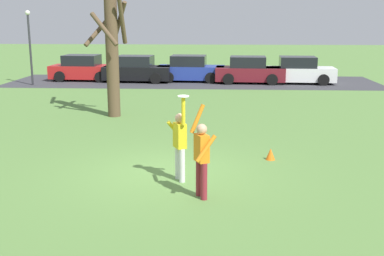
{
  "coord_description": "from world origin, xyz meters",
  "views": [
    {
      "loc": [
        1.26,
        -11.53,
        3.84
      ],
      "look_at": [
        0.65,
        -0.33,
        1.25
      ],
      "focal_mm": 44.83,
      "sensor_mm": 36.0,
      "label": 1
    }
  ],
  "objects_px": {
    "parked_car_black": "(137,70)",
    "parked_car_red": "(84,69)",
    "person_catcher": "(180,141)",
    "parked_car_maroon": "(249,71)",
    "bare_tree_tall": "(111,41)",
    "parked_car_blue": "(190,70)",
    "parked_car_white": "(299,71)",
    "field_cone_orange": "(271,154)",
    "frisbee_disc": "(183,96)",
    "lamppost_by_lot": "(30,40)",
    "person_defender": "(202,154)"
  },
  "relations": [
    {
      "from": "parked_car_black",
      "to": "lamppost_by_lot",
      "type": "relative_size",
      "value": 0.98
    },
    {
      "from": "parked_car_white",
      "to": "parked_car_maroon",
      "type": "bearing_deg",
      "value": -176.61
    },
    {
      "from": "person_catcher",
      "to": "frisbee_disc",
      "type": "height_order",
      "value": "frisbee_disc"
    },
    {
      "from": "lamppost_by_lot",
      "to": "parked_car_blue",
      "type": "bearing_deg",
      "value": 13.62
    },
    {
      "from": "parked_car_blue",
      "to": "parked_car_white",
      "type": "distance_m",
      "value": 6.58
    },
    {
      "from": "field_cone_orange",
      "to": "parked_car_maroon",
      "type": "bearing_deg",
      "value": 88.53
    },
    {
      "from": "bare_tree_tall",
      "to": "parked_car_black",
      "type": "bearing_deg",
      "value": 94.42
    },
    {
      "from": "frisbee_disc",
      "to": "parked_car_blue",
      "type": "bearing_deg",
      "value": 92.8
    },
    {
      "from": "person_catcher",
      "to": "bare_tree_tall",
      "type": "relative_size",
      "value": 0.32
    },
    {
      "from": "person_catcher",
      "to": "frisbee_disc",
      "type": "bearing_deg",
      "value": 0.0
    },
    {
      "from": "field_cone_orange",
      "to": "parked_car_black",
      "type": "bearing_deg",
      "value": 111.49
    },
    {
      "from": "person_catcher",
      "to": "person_defender",
      "type": "distance_m",
      "value": 1.24
    },
    {
      "from": "person_catcher",
      "to": "person_defender",
      "type": "relative_size",
      "value": 1.02
    },
    {
      "from": "frisbee_disc",
      "to": "parked_car_white",
      "type": "distance_m",
      "value": 19.11
    },
    {
      "from": "bare_tree_tall",
      "to": "parked_car_red",
      "type": "bearing_deg",
      "value": 111.16
    },
    {
      "from": "parked_car_white",
      "to": "lamppost_by_lot",
      "type": "distance_m",
      "value": 15.87
    },
    {
      "from": "person_defender",
      "to": "parked_car_red",
      "type": "height_order",
      "value": "person_defender"
    },
    {
      "from": "parked_car_red",
      "to": "parked_car_black",
      "type": "distance_m",
      "value": 3.47
    },
    {
      "from": "person_defender",
      "to": "bare_tree_tall",
      "type": "bearing_deg",
      "value": -3.1
    },
    {
      "from": "frisbee_disc",
      "to": "bare_tree_tall",
      "type": "relative_size",
      "value": 0.04
    },
    {
      "from": "person_catcher",
      "to": "parked_car_maroon",
      "type": "distance_m",
      "value": 18.19
    },
    {
      "from": "frisbee_disc",
      "to": "parked_car_maroon",
      "type": "bearing_deg",
      "value": 81.62
    },
    {
      "from": "parked_car_maroon",
      "to": "field_cone_orange",
      "type": "distance_m",
      "value": 16.13
    },
    {
      "from": "parked_car_blue",
      "to": "bare_tree_tall",
      "type": "relative_size",
      "value": 0.65
    },
    {
      "from": "parked_car_maroon",
      "to": "person_catcher",
      "type": "bearing_deg",
      "value": -95.92
    },
    {
      "from": "parked_car_maroon",
      "to": "lamppost_by_lot",
      "type": "xyz_separation_m",
      "value": [
        -12.71,
        -1.63,
        1.86
      ]
    },
    {
      "from": "parked_car_maroon",
      "to": "field_cone_orange",
      "type": "bearing_deg",
      "value": -88.6
    },
    {
      "from": "frisbee_disc",
      "to": "person_defender",
      "type": "bearing_deg",
      "value": -63.36
    },
    {
      "from": "parked_car_black",
      "to": "parked_car_blue",
      "type": "height_order",
      "value": "same"
    },
    {
      "from": "frisbee_disc",
      "to": "parked_car_maroon",
      "type": "relative_size",
      "value": 0.06
    },
    {
      "from": "frisbee_disc",
      "to": "field_cone_orange",
      "type": "relative_size",
      "value": 0.81
    },
    {
      "from": "person_catcher",
      "to": "person_defender",
      "type": "xyz_separation_m",
      "value": [
        0.56,
        -1.11,
        -0.0
      ]
    },
    {
      "from": "bare_tree_tall",
      "to": "lamppost_by_lot",
      "type": "distance_m",
      "value": 11.0
    },
    {
      "from": "person_defender",
      "to": "parked_car_maroon",
      "type": "height_order",
      "value": "person_defender"
    },
    {
      "from": "parked_car_red",
      "to": "field_cone_orange",
      "type": "height_order",
      "value": "parked_car_red"
    },
    {
      "from": "parked_car_black",
      "to": "person_catcher",
      "type": "bearing_deg",
      "value": -74.54
    },
    {
      "from": "person_defender",
      "to": "parked_car_black",
      "type": "xyz_separation_m",
      "value": [
        -4.62,
        19.3,
        -0.25
      ]
    },
    {
      "from": "parked_car_blue",
      "to": "parked_car_white",
      "type": "height_order",
      "value": "same"
    },
    {
      "from": "parked_car_red",
      "to": "lamppost_by_lot",
      "type": "relative_size",
      "value": 0.98
    },
    {
      "from": "parked_car_black",
      "to": "parked_car_maroon",
      "type": "xyz_separation_m",
      "value": [
        6.84,
        -0.22,
        0.0
      ]
    },
    {
      "from": "parked_car_red",
      "to": "lamppost_by_lot",
      "type": "height_order",
      "value": "lamppost_by_lot"
    },
    {
      "from": "person_catcher",
      "to": "parked_car_maroon",
      "type": "height_order",
      "value": "person_catcher"
    },
    {
      "from": "parked_car_red",
      "to": "parked_car_white",
      "type": "xyz_separation_m",
      "value": [
        13.25,
        -0.62,
        0.0
      ]
    },
    {
      "from": "person_catcher",
      "to": "parked_car_black",
      "type": "xyz_separation_m",
      "value": [
        -4.06,
        18.2,
        -0.25
      ]
    },
    {
      "from": "parked_car_red",
      "to": "person_catcher",
      "type": "bearing_deg",
      "value": -65.18
    },
    {
      "from": "frisbee_disc",
      "to": "parked_car_black",
      "type": "xyz_separation_m",
      "value": [
        -4.17,
        18.4,
        -1.37
      ]
    },
    {
      "from": "parked_car_black",
      "to": "lamppost_by_lot",
      "type": "xyz_separation_m",
      "value": [
        -5.87,
        -1.84,
        1.86
      ]
    },
    {
      "from": "parked_car_black",
      "to": "parked_car_red",
      "type": "bearing_deg",
      "value": 175.72
    },
    {
      "from": "lamppost_by_lot",
      "to": "frisbee_disc",
      "type": "bearing_deg",
      "value": -58.78
    },
    {
      "from": "bare_tree_tall",
      "to": "field_cone_orange",
      "type": "relative_size",
      "value": 20.11
    }
  ]
}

